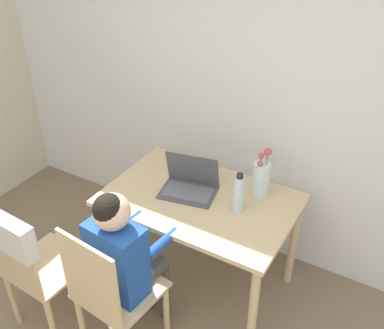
% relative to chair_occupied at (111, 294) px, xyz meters
% --- Properties ---
extents(wall_back, '(6.40, 0.05, 2.50)m').
position_rel_chair_occupied_xyz_m(wall_back, '(0.38, 1.26, 0.78)').
color(wall_back, white).
rests_on(wall_back, ground_plane).
extents(dining_table, '(1.13, 0.74, 0.71)m').
position_rel_chair_occupied_xyz_m(dining_table, '(0.14, 0.69, 0.15)').
color(dining_table, '#D6B784').
rests_on(dining_table, ground_plane).
extents(chair_occupied, '(0.44, 0.44, 0.92)m').
position_rel_chair_occupied_xyz_m(chair_occupied, '(0.00, 0.00, 0.00)').
color(chair_occupied, '#D6B784').
rests_on(chair_occupied, ground_plane).
extents(chair_spare, '(0.42, 0.45, 0.93)m').
position_rel_chair_occupied_xyz_m(chair_spare, '(-0.48, -0.12, 0.15)').
color(chair_spare, '#D6B784').
rests_on(chair_spare, ground_plane).
extents(person_seated, '(0.34, 0.45, 1.08)m').
position_rel_chair_occupied_xyz_m(person_seated, '(0.01, 0.12, 0.21)').
color(person_seated, '#1E4C9E').
rests_on(person_seated, ground_plane).
extents(laptop, '(0.37, 0.29, 0.23)m').
position_rel_chair_occupied_xyz_m(laptop, '(0.05, 0.73, 0.30)').
color(laptop, '#4C4C51').
rests_on(laptop, dining_table).
extents(flower_vase, '(0.10, 0.10, 0.32)m').
position_rel_chair_occupied_xyz_m(flower_vase, '(0.44, 0.91, 0.36)').
color(flower_vase, silver).
rests_on(flower_vase, dining_table).
extents(water_bottle, '(0.06, 0.06, 0.25)m').
position_rel_chair_occupied_xyz_m(water_bottle, '(0.39, 0.70, 0.36)').
color(water_bottle, silver).
rests_on(water_bottle, dining_table).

